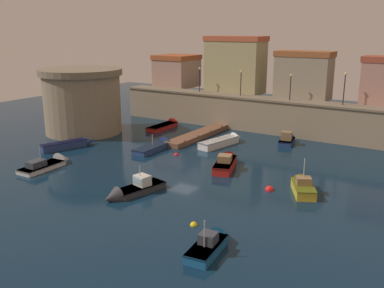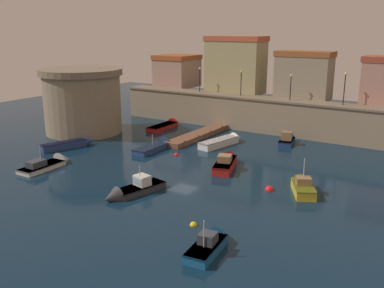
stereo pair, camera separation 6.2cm
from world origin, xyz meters
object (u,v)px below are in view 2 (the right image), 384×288
object	(u,v)px
moored_boat_2	(288,139)
mooring_buoy_2	(193,225)
quay_lamp_2	(291,83)
moored_boat_0	(168,125)
moored_boat_6	(130,191)
mooring_buoy_1	(269,190)
moored_boat_9	(224,141)
quay_lamp_0	(200,76)
moored_boat_1	(226,162)
moored_boat_3	(211,242)
moored_boat_5	(70,144)
moored_boat_7	(302,186)
moored_boat_4	(50,163)
fortress_tower	(83,101)
mooring_buoy_0	(176,155)
moored_boat_8	(158,146)
quay_lamp_3	(345,84)
quay_lamp_1	(241,79)

from	to	relation	value
moored_boat_2	mooring_buoy_2	xyz separation A→B (m)	(2.47, -24.92, -0.45)
quay_lamp_2	moored_boat_0	size ratio (longest dim) A/B	0.50
moored_boat_6	mooring_buoy_1	xyz separation A→B (m)	(9.28, 7.22, -0.37)
mooring_buoy_1	moored_boat_9	bearing A→B (deg)	133.39
quay_lamp_0	moored_boat_1	bearing A→B (deg)	-50.87
moored_boat_3	moored_boat_5	world-z (taller)	moored_boat_3
moored_boat_5	moored_boat_6	xyz separation A→B (m)	(15.29, -7.27, -0.08)
quay_lamp_0	moored_boat_7	size ratio (longest dim) A/B	0.73
moored_boat_4	quay_lamp_0	bearing A→B (deg)	-6.71
fortress_tower	mooring_buoy_1	distance (m)	29.95
moored_boat_4	moored_boat_6	xyz separation A→B (m)	(11.67, -1.46, 0.06)
quay_lamp_2	moored_boat_3	world-z (taller)	quay_lamp_2
mooring_buoy_0	moored_boat_6	bearing A→B (deg)	-73.86
moored_boat_9	mooring_buoy_0	xyz separation A→B (m)	(-2.25, -6.69, -0.44)
moored_boat_5	moored_boat_8	bearing A→B (deg)	-39.82
quay_lamp_3	mooring_buoy_0	size ratio (longest dim) A/B	7.57
fortress_tower	moored_boat_0	size ratio (longest dim) A/B	1.60
mooring_buoy_0	moored_boat_1	bearing A→B (deg)	-5.44
quay_lamp_2	moored_boat_1	size ratio (longest dim) A/B	0.53
moored_boat_0	moored_boat_1	world-z (taller)	moored_boat_1
quay_lamp_2	mooring_buoy_0	xyz separation A→B (m)	(-6.86, -15.43, -6.71)
quay_lamp_2	moored_boat_5	xyz separation A→B (m)	(-18.83, -19.64, -6.26)
quay_lamp_3	moored_boat_6	size ratio (longest dim) A/B	0.64
moored_boat_5	moored_boat_8	world-z (taller)	moored_boat_8
quay_lamp_0	moored_boat_0	world-z (taller)	quay_lamp_0
moored_boat_1	moored_boat_3	bearing A→B (deg)	-173.29
moored_boat_4	quay_lamp_1	bearing A→B (deg)	-20.77
quay_lamp_2	moored_boat_6	distance (m)	27.88
quay_lamp_3	moored_boat_5	xyz separation A→B (m)	(-25.40, -19.64, -6.58)
moored_boat_7	moored_boat_8	world-z (taller)	moored_boat_7
fortress_tower	moored_boat_9	size ratio (longest dim) A/B	1.46
quay_lamp_2	moored_boat_5	distance (m)	27.92
quay_lamp_0	moored_boat_2	bearing A→B (deg)	-14.93
moored_boat_2	mooring_buoy_1	distance (m)	16.31
quay_lamp_0	quay_lamp_3	bearing A→B (deg)	0.00
quay_lamp_3	moored_boat_8	world-z (taller)	quay_lamp_3
moored_boat_7	moored_boat_8	bearing A→B (deg)	49.48
mooring_buoy_0	quay_lamp_0	bearing A→B (deg)	113.10
moored_boat_2	mooring_buoy_1	bearing A→B (deg)	-175.97
moored_boat_0	moored_boat_4	xyz separation A→B (m)	(0.45, -20.54, 0.01)
quay_lamp_1	quay_lamp_3	world-z (taller)	quay_lamp_3
mooring_buoy_1	moored_boat_7	bearing A→B (deg)	27.78
fortress_tower	quay_lamp_2	bearing A→B (deg)	29.70
quay_lamp_3	moored_boat_8	distance (m)	23.03
moored_boat_3	moored_boat_8	distance (m)	23.72
fortress_tower	moored_boat_9	bearing A→B (deg)	13.58
quay_lamp_0	moored_boat_9	xyz separation A→B (m)	(8.83, -8.75, -6.38)
moored_boat_2	moored_boat_7	distance (m)	15.93
moored_boat_1	mooring_buoy_0	xyz separation A→B (m)	(-6.48, 0.62, -0.51)
moored_boat_4	moored_boat_3	bearing A→B (deg)	-107.12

